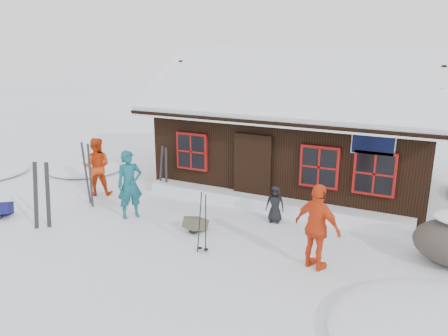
{
  "coord_description": "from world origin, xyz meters",
  "views": [
    {
      "loc": [
        5.48,
        -8.62,
        4.46
      ],
      "look_at": [
        0.51,
        1.38,
        1.3
      ],
      "focal_mm": 35.0,
      "sensor_mm": 36.0,
      "label": 1
    }
  ],
  "objects_px": {
    "backpack_olive": "(196,226)",
    "ski_pair_left": "(42,196)",
    "skier_orange_left": "(97,166)",
    "skier_crouched": "(275,204)",
    "backpack_blue": "(2,211)",
    "skier_orange_right": "(317,227)",
    "skier_teal": "(130,185)",
    "ski_poles": "(203,224)"
  },
  "relations": [
    {
      "from": "backpack_olive",
      "to": "skier_crouched",
      "type": "bearing_deg",
      "value": 57.62
    },
    {
      "from": "skier_orange_left",
      "to": "backpack_olive",
      "type": "distance_m",
      "value": 4.32
    },
    {
      "from": "backpack_olive",
      "to": "ski_poles",
      "type": "bearing_deg",
      "value": -37.63
    },
    {
      "from": "skier_crouched",
      "to": "ski_poles",
      "type": "distance_m",
      "value": 2.5
    },
    {
      "from": "skier_teal",
      "to": "skier_orange_right",
      "type": "distance_m",
      "value": 5.18
    },
    {
      "from": "skier_orange_left",
      "to": "backpack_olive",
      "type": "relative_size",
      "value": 3.44
    },
    {
      "from": "skier_teal",
      "to": "skier_crouched",
      "type": "distance_m",
      "value": 3.85
    },
    {
      "from": "skier_teal",
      "to": "ski_pair_left",
      "type": "xyz_separation_m",
      "value": [
        -1.51,
        -1.54,
        -0.08
      ]
    },
    {
      "from": "skier_teal",
      "to": "ski_pair_left",
      "type": "height_order",
      "value": "skier_teal"
    },
    {
      "from": "skier_teal",
      "to": "ski_pair_left",
      "type": "relative_size",
      "value": 1.03
    },
    {
      "from": "skier_teal",
      "to": "backpack_blue",
      "type": "distance_m",
      "value": 3.55
    },
    {
      "from": "skier_teal",
      "to": "backpack_blue",
      "type": "bearing_deg",
      "value": 152.99
    },
    {
      "from": "skier_orange_left",
      "to": "skier_crouched",
      "type": "bearing_deg",
      "value": 154.71
    },
    {
      "from": "skier_orange_right",
      "to": "backpack_olive",
      "type": "bearing_deg",
      "value": 11.95
    },
    {
      "from": "skier_orange_left",
      "to": "backpack_olive",
      "type": "bearing_deg",
      "value": 136.09
    },
    {
      "from": "skier_orange_right",
      "to": "skier_orange_left",
      "type": "bearing_deg",
      "value": 8.27
    },
    {
      "from": "skier_orange_left",
      "to": "backpack_blue",
      "type": "xyz_separation_m",
      "value": [
        -1.03,
        -2.58,
        -0.73
      ]
    },
    {
      "from": "ski_poles",
      "to": "skier_teal",
      "type": "bearing_deg",
      "value": 160.7
    },
    {
      "from": "backpack_blue",
      "to": "ski_pair_left",
      "type": "bearing_deg",
      "value": -38.57
    },
    {
      "from": "skier_orange_right",
      "to": "backpack_blue",
      "type": "relative_size",
      "value": 3.1
    },
    {
      "from": "ski_pair_left",
      "to": "skier_crouched",
      "type": "bearing_deg",
      "value": -1.28
    },
    {
      "from": "skier_crouched",
      "to": "backpack_blue",
      "type": "distance_m",
      "value": 7.29
    },
    {
      "from": "skier_orange_right",
      "to": "ski_pair_left",
      "type": "bearing_deg",
      "value": 29.25
    },
    {
      "from": "skier_orange_left",
      "to": "skier_crouched",
      "type": "xyz_separation_m",
      "value": [
        5.64,
        0.34,
        -0.4
      ]
    },
    {
      "from": "ski_poles",
      "to": "backpack_blue",
      "type": "relative_size",
      "value": 2.45
    },
    {
      "from": "skier_orange_left",
      "to": "skier_teal",
      "type": "bearing_deg",
      "value": 124.42
    },
    {
      "from": "skier_orange_right",
      "to": "backpack_blue",
      "type": "distance_m",
      "value": 8.36
    },
    {
      "from": "ski_pair_left",
      "to": "backpack_olive",
      "type": "height_order",
      "value": "ski_pair_left"
    },
    {
      "from": "skier_orange_right",
      "to": "ski_poles",
      "type": "relative_size",
      "value": 1.26
    },
    {
      "from": "ski_poles",
      "to": "backpack_blue",
      "type": "height_order",
      "value": "ski_poles"
    },
    {
      "from": "skier_orange_right",
      "to": "skier_crouched",
      "type": "relative_size",
      "value": 1.85
    },
    {
      "from": "skier_crouched",
      "to": "skier_teal",
      "type": "bearing_deg",
      "value": -168.57
    },
    {
      "from": "ski_pair_left",
      "to": "backpack_blue",
      "type": "relative_size",
      "value": 3.02
    },
    {
      "from": "skier_orange_left",
      "to": "skier_orange_right",
      "type": "distance_m",
      "value": 7.41
    },
    {
      "from": "skier_teal",
      "to": "ski_poles",
      "type": "bearing_deg",
      "value": -72.32
    },
    {
      "from": "ski_pair_left",
      "to": "backpack_olive",
      "type": "xyz_separation_m",
      "value": [
        3.53,
        1.48,
        -0.69
      ]
    },
    {
      "from": "skier_orange_right",
      "to": "backpack_olive",
      "type": "height_order",
      "value": "skier_orange_right"
    },
    {
      "from": "skier_teal",
      "to": "skier_crouched",
      "type": "height_order",
      "value": "skier_teal"
    },
    {
      "from": "skier_orange_left",
      "to": "skier_orange_right",
      "type": "bearing_deg",
      "value": 138.83
    },
    {
      "from": "skier_orange_right",
      "to": "ski_pair_left",
      "type": "distance_m",
      "value": 6.74
    },
    {
      "from": "backpack_olive",
      "to": "ski_pair_left",
      "type": "bearing_deg",
      "value": -142.98
    },
    {
      "from": "skier_crouched",
      "to": "backpack_blue",
      "type": "height_order",
      "value": "skier_crouched"
    }
  ]
}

